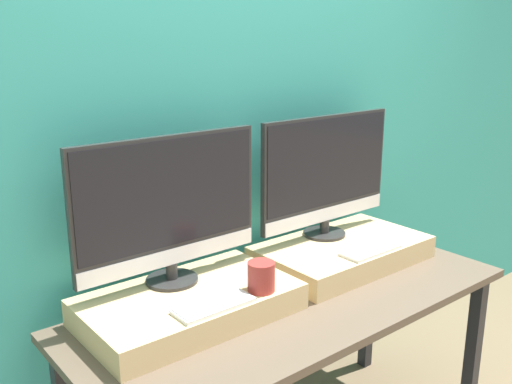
# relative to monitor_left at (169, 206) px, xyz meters

# --- Properties ---
(wall_back) EXTENTS (8.00, 0.04, 2.60)m
(wall_back) POSITION_rel_monitor_left_xyz_m (0.37, 0.19, 0.23)
(wall_back) COLOR teal
(wall_back) RESTS_ON ground_plane
(workbench) EXTENTS (1.64, 0.69, 0.71)m
(workbench) POSITION_rel_monitor_left_xyz_m (0.37, -0.22, -0.44)
(workbench) COLOR brown
(workbench) RESTS_ON ground_plane
(wooden_riser_left) EXTENTS (0.70, 0.41, 0.09)m
(wooden_riser_left) POSITION_rel_monitor_left_xyz_m (0.00, -0.10, -0.32)
(wooden_riser_left) COLOR #D6B77F
(wooden_riser_left) RESTS_ON workbench
(monitor_left) EXTENTS (0.68, 0.18, 0.51)m
(monitor_left) POSITION_rel_monitor_left_xyz_m (0.00, 0.00, 0.00)
(monitor_left) COLOR #282828
(monitor_left) RESTS_ON wooden_riser_left
(keyboard_left) EXTENTS (0.26, 0.10, 0.01)m
(keyboard_left) POSITION_rel_monitor_left_xyz_m (0.00, -0.25, -0.26)
(keyboard_left) COLOR silver
(keyboard_left) RESTS_ON wooden_riser_left
(mug) EXTENTS (0.09, 0.09, 0.10)m
(mug) POSITION_rel_monitor_left_xyz_m (0.19, -0.25, -0.22)
(mug) COLOR #9E332D
(mug) RESTS_ON wooden_riser_left
(wooden_riser_right) EXTENTS (0.70, 0.41, 0.09)m
(wooden_riser_right) POSITION_rel_monitor_left_xyz_m (0.74, -0.10, -0.32)
(wooden_riser_right) COLOR #D6B77F
(wooden_riser_right) RESTS_ON workbench
(monitor_right) EXTENTS (0.68, 0.18, 0.51)m
(monitor_right) POSITION_rel_monitor_left_xyz_m (0.74, 0.00, 0.00)
(monitor_right) COLOR #282828
(monitor_right) RESTS_ON wooden_riser_right
(keyboard_right) EXTENTS (0.26, 0.10, 0.01)m
(keyboard_right) POSITION_rel_monitor_left_xyz_m (0.74, -0.25, -0.26)
(keyboard_right) COLOR silver
(keyboard_right) RESTS_ON wooden_riser_right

